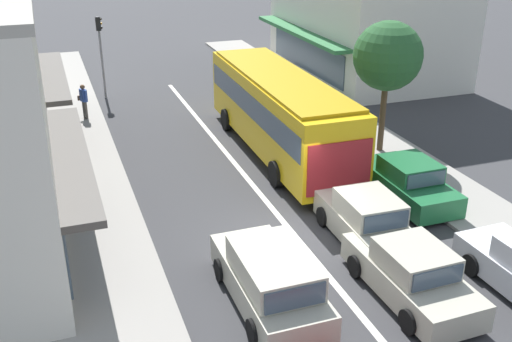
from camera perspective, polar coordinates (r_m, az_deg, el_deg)
ground_plane at (r=18.43m, az=3.71°, el=-6.17°), size 140.00×140.00×0.00m
lane_centre_line at (r=21.73m, az=-0.43°, el=-1.20°), size 0.20×28.00×0.01m
sidewalk_left at (r=22.53m, az=-18.75°, el=-1.42°), size 5.20×44.00×0.14m
kerb_right at (r=25.85m, az=11.17°, el=2.66°), size 2.80×44.00×0.12m
city_bus at (r=23.85m, az=2.24°, el=5.94°), size 2.87×10.89×3.23m
wagon_queue_far_back at (r=15.08m, az=1.36°, el=-10.27°), size 1.95×4.50×1.58m
hatchback_behind_bus_near at (r=18.14m, az=10.33°, el=-4.50°), size 1.90×3.75×1.54m
sedan_queue_gap_filler at (r=15.92m, az=14.57°, el=-9.48°), size 1.95×4.23×1.47m
parked_sedan_kerb_second at (r=20.95m, az=14.22°, el=-0.99°), size 1.91×4.21×1.47m
parked_hatchback_kerb_third at (r=25.27m, az=7.55°, el=3.99°), size 1.89×3.74×1.54m
parked_sedan_kerb_rear at (r=30.25m, az=2.89°, el=7.41°), size 1.93×4.22×1.47m
traffic_light_downstreet at (r=32.06m, az=-14.61°, el=11.67°), size 0.33×0.24×4.20m
street_tree_right at (r=23.86m, az=12.44°, el=10.61°), size 2.68×2.68×5.33m
pedestrian_with_handbag_near at (r=28.97m, az=-16.09°, el=6.58°), size 0.44×0.64×1.63m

